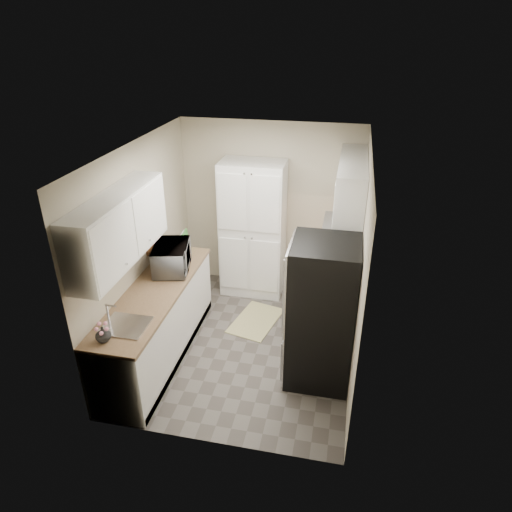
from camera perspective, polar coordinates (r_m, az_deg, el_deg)
The scene contains 16 objects.
ground at distance 5.98m, azimuth -1.18°, elevation -10.72°, with size 3.20×3.20×0.00m, color #56514C.
room_shell at distance 5.14m, azimuth -1.57°, elevation 3.70°, with size 2.64×3.24×2.52m.
pantry_cabinet at distance 6.61m, azimuth -0.39°, elevation 3.33°, with size 0.90×0.55×2.00m, color white.
base_cabinet_left at distance 5.67m, azimuth -12.13°, elevation -8.32°, with size 0.60×2.30×0.88m, color white.
countertop_left at distance 5.42m, azimuth -12.60°, elevation -4.35°, with size 0.63×2.33×0.04m, color #846647.
base_cabinet_right at distance 6.62m, azimuth 9.51°, elevation -2.44°, with size 0.60×0.80×0.88m, color white.
countertop_right at distance 6.41m, azimuth 9.82°, elevation 1.13°, with size 0.63×0.83×0.04m, color #846647.
electric_range at distance 5.92m, azimuth 8.92°, elevation -5.87°, with size 0.71×0.78×1.13m.
refrigerator at distance 5.05m, azimuth 8.20°, elevation -7.16°, with size 0.70×0.72×1.70m, color #B7B7BC.
microwave at distance 5.72m, azimuth -10.49°, elevation -0.19°, with size 0.61×0.41×0.33m, color silver.
wine_bottle at distance 6.08m, azimuth -10.91°, elevation 1.12°, with size 0.07×0.07×0.26m, color black.
flower_vase at distance 4.69m, azimuth -18.59°, elevation -9.24°, with size 0.15×0.15×0.16m, color silver.
cutting_board at distance 6.22m, azimuth -8.72°, elevation 1.93°, with size 0.02×0.21×0.26m, color #3F8D3D.
toaster_oven at distance 6.37m, azimuth 10.81°, elevation 2.02°, with size 0.26×0.33×0.19m, color silver.
fruit_basket at distance 6.33m, azimuth 10.72°, elevation 3.28°, with size 0.23×0.23×0.10m, color orange, non-canonical shape.
kitchen_mat at distance 6.35m, azimuth -0.02°, elevation -8.06°, with size 0.53×0.84×0.01m, color tan.
Camera 1 is at (1.09, -4.59, 3.67)m, focal length 32.00 mm.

